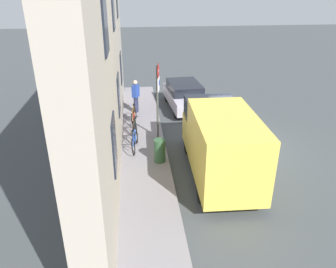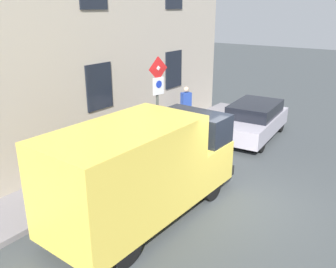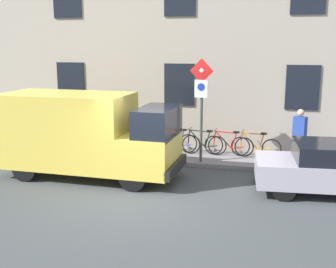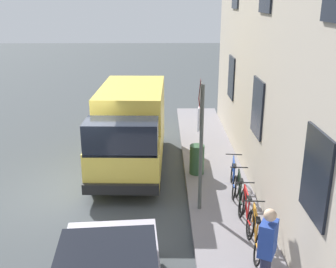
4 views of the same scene
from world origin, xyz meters
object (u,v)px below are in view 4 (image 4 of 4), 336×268
at_px(bicycle_orange, 255,233).
at_px(bicycle_blue, 234,178).
at_px(sign_post_stacked, 200,127).
at_px(bicycle_black, 240,193).
at_px(bicycle_red, 247,211).
at_px(litter_bin, 197,159).
at_px(pedestrian, 267,250).
at_px(delivery_van, 131,126).

xyz_separation_m(bicycle_orange, bicycle_blue, (0.00, 2.75, 0.00)).
bearing_deg(sign_post_stacked, bicycle_black, 5.74).
bearing_deg(bicycle_red, sign_post_stacked, 54.90).
height_order(bicycle_orange, litter_bin, litter_bin).
bearing_deg(bicycle_red, pedestrian, 178.84).
bearing_deg(pedestrian, bicycle_red, 113.26).
relative_size(pedestrian, litter_bin, 1.91).
relative_size(bicycle_orange, pedestrian, 1.00).
relative_size(sign_post_stacked, bicycle_black, 1.88).
bearing_deg(bicycle_orange, bicycle_red, 5.79).
bearing_deg(delivery_van, litter_bin, 66.31).
distance_m(sign_post_stacked, pedestrian, 3.48).
height_order(bicycle_orange, bicycle_black, same).
relative_size(sign_post_stacked, delivery_van, 0.60).
distance_m(bicycle_red, pedestrian, 2.38).
height_order(bicycle_black, pedestrian, pedestrian).
distance_m(delivery_van, bicycle_blue, 3.73).
xyz_separation_m(bicycle_orange, bicycle_red, (-0.00, 0.92, 0.00)).
distance_m(bicycle_red, bicycle_black, 0.92).
distance_m(bicycle_orange, bicycle_blue, 2.75).
height_order(sign_post_stacked, pedestrian, sign_post_stacked).
height_order(bicycle_orange, bicycle_red, same).
bearing_deg(pedestrian, bicycle_black, 114.25).
xyz_separation_m(delivery_van, bicycle_orange, (2.97, -4.85, -0.82)).
distance_m(bicycle_blue, pedestrian, 4.18).
height_order(pedestrian, litter_bin, pedestrian).
distance_m(bicycle_black, pedestrian, 3.28).
bearing_deg(sign_post_stacked, delivery_van, 121.47).
bearing_deg(litter_bin, delivery_van, 154.75).
distance_m(bicycle_blue, litter_bin, 1.47).
relative_size(bicycle_black, bicycle_blue, 1.00).
height_order(bicycle_blue, pedestrian, pedestrian).
xyz_separation_m(bicycle_orange, pedestrian, (-0.14, -1.39, 0.56)).
relative_size(bicycle_orange, bicycle_black, 1.00).
relative_size(delivery_van, bicycle_orange, 3.14).
relative_size(sign_post_stacked, pedestrian, 1.88).
distance_m(pedestrian, litter_bin, 5.36).
distance_m(sign_post_stacked, litter_bin, 2.77).
distance_m(bicycle_orange, bicycle_red, 0.92).
bearing_deg(pedestrian, bicycle_blue, 114.80).
bearing_deg(bicycle_blue, delivery_van, 61.86).
relative_size(bicycle_red, bicycle_black, 1.00).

